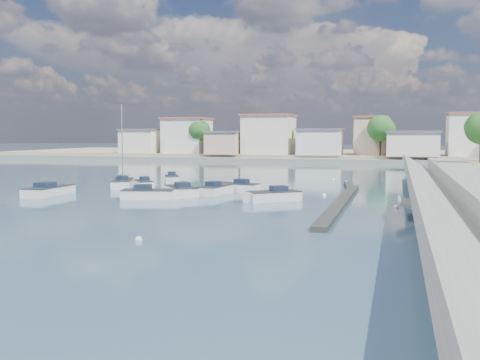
# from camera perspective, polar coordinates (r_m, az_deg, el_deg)

# --- Properties ---
(ground) EXTENTS (400.00, 400.00, 0.00)m
(ground) POSITION_cam_1_polar(r_m,az_deg,el_deg) (74.68, 7.71, 0.53)
(ground) COLOR #304861
(ground) RESTS_ON ground
(breakwater) EXTENTS (2.00, 31.02, 0.35)m
(breakwater) POSITION_cam_1_polar(r_m,az_deg,el_deg) (46.82, 10.96, -1.94)
(breakwater) COLOR black
(breakwater) RESTS_ON ground
(far_shore_land) EXTENTS (160.00, 40.00, 1.40)m
(far_shore_land) POSITION_cam_1_polar(r_m,az_deg,el_deg) (126.20, 11.32, 2.61)
(far_shore_land) COLOR gray
(far_shore_land) RESTS_ON ground
(far_shore_quay) EXTENTS (160.00, 2.50, 0.80)m
(far_shore_quay) POSITION_cam_1_polar(r_m,az_deg,el_deg) (105.34, 10.29, 2.01)
(far_shore_quay) COLOR slate
(far_shore_quay) RESTS_ON ground
(far_town) EXTENTS (113.01, 12.80, 8.35)m
(far_town) POSITION_cam_1_polar(r_m,az_deg,el_deg) (110.52, 16.20, 4.38)
(far_town) COLOR beige
(far_town) RESTS_ON far_shore_land
(shore_trees) EXTENTS (74.56, 38.32, 7.92)m
(shore_trees) POSITION_cam_1_polar(r_m,az_deg,el_deg) (101.75, 14.85, 5.10)
(shore_trees) COLOR #38281E
(shore_trees) RESTS_ON ground
(motorboat_a) EXTENTS (4.57, 4.98, 1.48)m
(motorboat_a) POSITION_cam_1_polar(r_m,az_deg,el_deg) (50.35, -6.41, -1.16)
(motorboat_a) COLOR silver
(motorboat_a) RESTS_ON ground
(motorboat_b) EXTENTS (2.41, 4.94, 1.48)m
(motorboat_b) POSITION_cam_1_polar(r_m,az_deg,el_deg) (50.74, -2.53, -1.09)
(motorboat_b) COLOR silver
(motorboat_b) RESTS_ON ground
(motorboat_c) EXTENTS (4.91, 2.48, 1.48)m
(motorboat_c) POSITION_cam_1_polar(r_m,az_deg,el_deg) (53.10, -0.46, -0.81)
(motorboat_c) COLOR silver
(motorboat_c) RESTS_ON ground
(motorboat_d) EXTENTS (4.74, 4.19, 1.48)m
(motorboat_d) POSITION_cam_1_polar(r_m,az_deg,el_deg) (45.71, 3.34, -1.77)
(motorboat_d) COLOR silver
(motorboat_d) RESTS_ON ground
(motorboat_e) EXTENTS (2.26, 6.16, 1.48)m
(motorboat_e) POSITION_cam_1_polar(r_m,az_deg,el_deg) (53.02, -19.52, -1.11)
(motorboat_e) COLOR silver
(motorboat_e) RESTS_ON ground
(motorboat_f) EXTENTS (3.32, 3.65, 1.48)m
(motorboat_f) POSITION_cam_1_polar(r_m,az_deg,el_deg) (57.07, -10.25, -0.49)
(motorboat_f) COLOR silver
(motorboat_f) RESTS_ON ground
(motorboat_g) EXTENTS (3.06, 4.23, 1.48)m
(motorboat_g) POSITION_cam_1_polar(r_m,az_deg,el_deg) (62.56, -7.28, 0.03)
(motorboat_g) COLOR silver
(motorboat_g) RESTS_ON ground
(motorboat_h) EXTENTS (5.25, 2.86, 1.48)m
(motorboat_h) POSITION_cam_1_polar(r_m,az_deg,el_deg) (47.62, -9.46, -1.55)
(motorboat_h) COLOR silver
(motorboat_h) RESTS_ON ground
(sailboat) EXTENTS (3.82, 6.03, 9.00)m
(sailboat) POSITION_cam_1_polar(r_m,az_deg,el_deg) (58.74, -12.35, -0.33)
(sailboat) COLOR silver
(sailboat) RESTS_ON ground
(mooring_buoys) EXTENTS (15.34, 40.70, 0.40)m
(mooring_buoys) POSITION_cam_1_polar(r_m,az_deg,el_deg) (48.17, 10.15, -1.88)
(mooring_buoys) COLOR silver
(mooring_buoys) RESTS_ON ground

